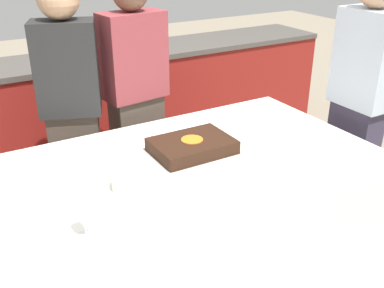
# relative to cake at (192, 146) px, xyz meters

# --- Properties ---
(ground_plane) EXTENTS (14.00, 14.00, 0.00)m
(ground_plane) POSITION_rel_cake_xyz_m (-0.11, -0.09, -0.79)
(ground_plane) COLOR gray
(back_counter) EXTENTS (4.40, 0.58, 0.92)m
(back_counter) POSITION_rel_cake_xyz_m (-0.11, 1.56, -0.33)
(back_counter) COLOR maroon
(back_counter) RESTS_ON ground_plane
(dining_table) EXTENTS (2.00, 1.15, 0.76)m
(dining_table) POSITION_rel_cake_xyz_m (-0.11, -0.09, -0.41)
(dining_table) COLOR white
(dining_table) RESTS_ON ground_plane
(cake) EXTENTS (0.44, 0.33, 0.08)m
(cake) POSITION_rel_cake_xyz_m (0.00, 0.00, 0.00)
(cake) COLOR #B7B2AD
(cake) RESTS_ON dining_table
(plate_stack) EXTENTS (0.22, 0.22, 0.07)m
(plate_stack) POSITION_rel_cake_xyz_m (-0.39, -0.17, -0.00)
(plate_stack) COLOR white
(plate_stack) RESTS_ON dining_table
(wine_glass) EXTENTS (0.07, 0.07, 0.17)m
(wine_glass) POSITION_rel_cake_xyz_m (-0.69, -0.40, 0.08)
(wine_glass) COLOR white
(wine_glass) RESTS_ON dining_table
(side_plate_near_cake) EXTENTS (0.19, 0.19, 0.00)m
(side_plate_near_cake) POSITION_rel_cake_xyz_m (-0.00, 0.29, -0.03)
(side_plate_near_cake) COLOR white
(side_plate_near_cake) RESTS_ON dining_table
(side_plate_right_edge) EXTENTS (0.19, 0.19, 0.00)m
(side_plate_right_edge) POSITION_rel_cake_xyz_m (0.72, -0.07, -0.03)
(side_plate_right_edge) COLOR white
(side_plate_right_edge) RESTS_ON dining_table
(utensil_pile) EXTENTS (0.18, 0.11, 0.02)m
(utensil_pile) POSITION_rel_cake_xyz_m (-0.19, -0.54, -0.03)
(utensil_pile) COLOR white
(utensil_pile) RESTS_ON dining_table
(person_cutting_cake) EXTENTS (0.40, 0.25, 1.57)m
(person_cutting_cake) POSITION_rel_cake_xyz_m (-0.00, 0.70, 0.02)
(person_cutting_cake) COLOR #4C4238
(person_cutting_cake) RESTS_ON ground_plane
(person_seated_right) EXTENTS (0.22, 0.35, 1.61)m
(person_seated_right) POSITION_rel_cake_xyz_m (1.11, -0.09, 0.06)
(person_seated_right) COLOR #383347
(person_seated_right) RESTS_ON ground_plane
(person_standing_back) EXTENTS (0.39, 0.31, 1.58)m
(person_standing_back) POSITION_rel_cake_xyz_m (-0.41, 0.70, 0.04)
(person_standing_back) COLOR #4C4238
(person_standing_back) RESTS_ON ground_plane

